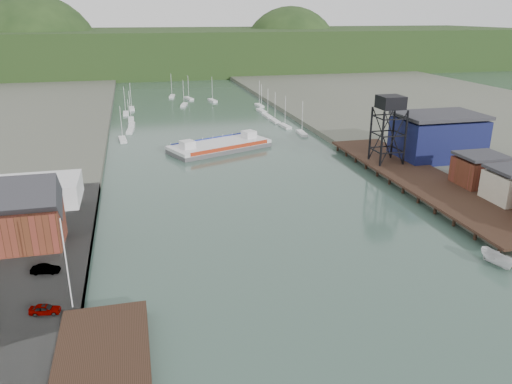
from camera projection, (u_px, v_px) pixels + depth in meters
name	position (u px, v px, depth m)	size (l,w,h in m)	color
ground	(349.00, 326.00, 61.33)	(600.00, 600.00, 0.00)	#2C4438
west_quay	(28.00, 280.00, 70.35)	(16.00, 80.00, 1.60)	slate
west_stage	(103.00, 357.00, 54.51)	(10.00, 18.00, 1.80)	black
east_pier	(421.00, 178.00, 110.12)	(14.00, 70.00, 2.45)	black
harbor_building	(21.00, 220.00, 77.25)	(12.20, 8.20, 8.90)	#4F2816
white_shed	(31.00, 192.00, 95.83)	(18.00, 12.00, 4.50)	silver
flagpole	(67.00, 264.00, 60.48)	(0.16, 0.16, 12.00)	silver
lift_tower	(390.00, 106.00, 116.89)	(6.50, 6.50, 16.00)	black
blue_shed	(438.00, 137.00, 124.99)	(20.50, 14.50, 11.30)	#0C0E37
marina_sailboats	(199.00, 114.00, 187.74)	(57.71, 92.65, 0.90)	silver
distant_hills	(159.00, 54.00, 332.25)	(500.00, 120.00, 80.00)	black
chain_ferry	(220.00, 146.00, 139.95)	(30.30, 21.07, 4.05)	#505053
motorboat	(498.00, 259.00, 75.53)	(2.28, 6.05, 2.34)	silver
car_west_a	(45.00, 309.00, 60.92)	(1.49, 3.70, 1.26)	#999999
car_west_b	(45.00, 269.00, 70.38)	(1.36, 3.89, 1.28)	#999999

